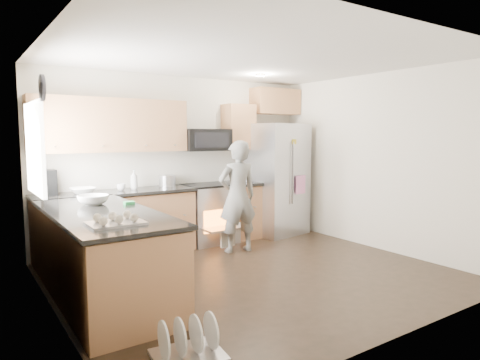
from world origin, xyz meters
TOP-DOWN VIEW (x-y plane):
  - ground at (0.00, 0.00)m, footprint 4.50×4.50m
  - room_shell at (-0.04, 0.02)m, footprint 4.54×4.04m
  - back_cabinet_run at (-0.59, 1.75)m, footprint 4.45×0.64m
  - peninsula at (-1.75, 0.25)m, footprint 0.96×2.36m
  - stove_range at (0.35, 1.69)m, footprint 0.76×0.97m
  - refrigerator at (1.62, 1.56)m, footprint 1.02×0.85m
  - person at (0.42, 0.99)m, footprint 0.64×0.46m
  - dish_rack at (-1.57, -1.31)m, footprint 0.58×0.49m

SIDE VIEW (x-z plane):
  - ground at x=0.00m, z-range 0.00..0.00m
  - dish_rack at x=-1.57m, z-range -0.08..0.25m
  - peninsula at x=-1.75m, z-range -0.05..0.98m
  - stove_range at x=0.35m, z-range -0.22..1.57m
  - person at x=0.42m, z-range 0.00..1.62m
  - refrigerator at x=1.62m, z-range 0.00..1.89m
  - back_cabinet_run at x=-0.59m, z-range -0.29..2.21m
  - room_shell at x=-0.04m, z-range 0.36..2.98m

